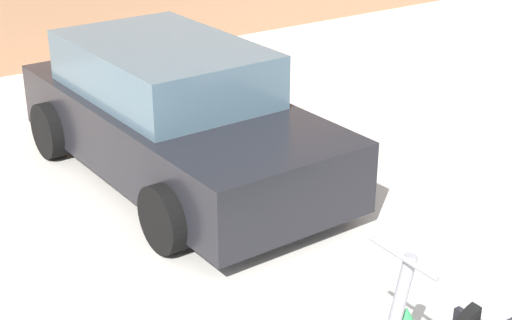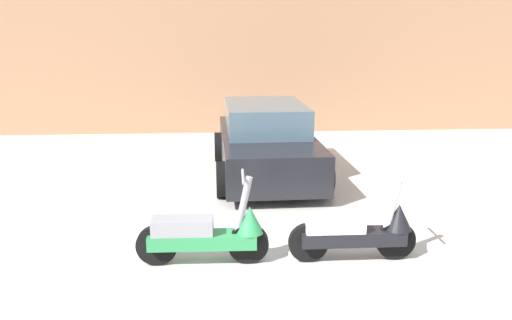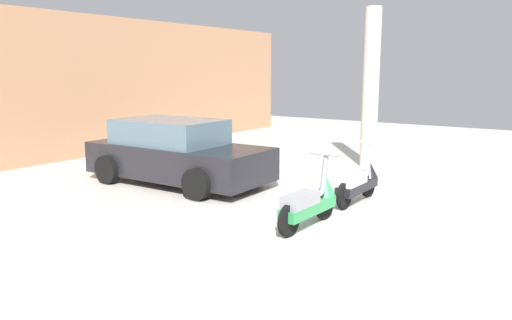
{
  "view_description": "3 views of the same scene",
  "coord_description": "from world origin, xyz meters",
  "views": [
    {
      "loc": [
        -3.33,
        -1.66,
        3.28
      ],
      "look_at": [
        -0.2,
        2.9,
        0.84
      ],
      "focal_mm": 55.0,
      "sensor_mm": 36.0,
      "label": 1
    },
    {
      "loc": [
        -0.75,
        -4.27,
        2.55
      ],
      "look_at": [
        -0.27,
        2.81,
        0.75
      ],
      "focal_mm": 35.0,
      "sensor_mm": 36.0,
      "label": 2
    },
    {
      "loc": [
        -7.25,
        -2.46,
        2.3
      ],
      "look_at": [
        -0.06,
        2.58,
        0.71
      ],
      "focal_mm": 35.0,
      "sensor_mm": 36.0,
      "label": 3
    }
  ],
  "objects": [
    {
      "name": "scooter_front_right",
      "position": [
        0.78,
        0.96,
        0.37
      ],
      "size": [
        1.48,
        0.53,
        1.03
      ],
      "rotation": [
        0.0,
        0.0,
        -0.01
      ],
      "color": "black",
      "rests_on": "ground_plane"
    },
    {
      "name": "car_rear_left",
      "position": [
        0.04,
        4.65,
        0.62
      ],
      "size": [
        1.93,
        3.88,
        1.31
      ],
      "rotation": [
        0.0,
        0.0,
        -1.55
      ],
      "color": "black",
      "rests_on": "ground_plane"
    },
    {
      "name": "scooter_front_left",
      "position": [
        -0.93,
        0.99,
        0.37
      ],
      "size": [
        1.5,
        0.54,
        1.05
      ],
      "rotation": [
        0.0,
        0.0,
        -0.02
      ],
      "color": "black",
      "rests_on": "ground_plane"
    },
    {
      "name": "support_column_side",
      "position": [
        4.04,
        2.15,
        1.87
      ],
      "size": [
        0.39,
        0.39,
        3.73
      ],
      "primitive_type": "cylinder",
      "color": "beige",
      "rests_on": "ground_plane"
    },
    {
      "name": "wall_back",
      "position": [
        0.0,
        8.82,
        1.87
      ],
      "size": [
        19.6,
        0.12,
        3.73
      ],
      "primitive_type": "cube",
      "color": "tan",
      "rests_on": "ground_plane"
    },
    {
      "name": "ground_plane",
      "position": [
        0.0,
        0.0,
        0.0
      ],
      "size": [
        28.0,
        28.0,
        0.0
      ],
      "primitive_type": "plane",
      "color": "silver"
    }
  ]
}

